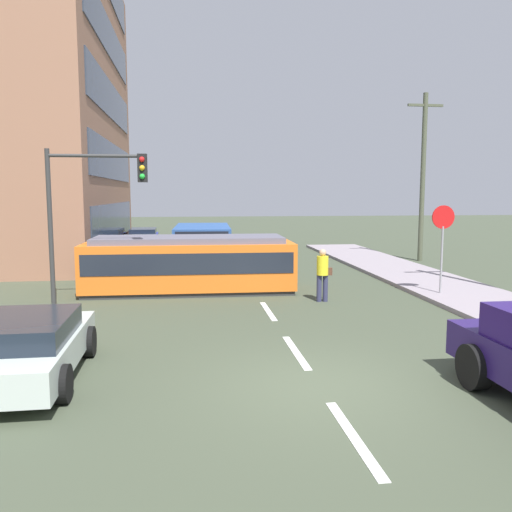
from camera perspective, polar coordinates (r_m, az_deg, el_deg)
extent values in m
plane|color=#3F4735|center=(19.21, -0.46, -3.39)|extent=(120.00, 120.00, 0.00)
cube|color=gray|center=(17.64, 23.81, -4.66)|extent=(3.20, 36.00, 0.14)
cube|color=silver|center=(7.90, 10.54, -18.73)|extent=(0.16, 2.40, 0.01)
cube|color=silver|center=(11.52, 4.36, -10.35)|extent=(0.16, 2.40, 0.01)
cube|color=silver|center=(15.32, 1.33, -5.99)|extent=(0.16, 2.40, 0.01)
cube|color=silver|center=(24.56, -1.97, -1.15)|extent=(0.16, 2.40, 0.01)
cube|color=silver|center=(30.49, -3.02, 0.39)|extent=(0.16, 2.40, 0.01)
cube|color=#2D3847|center=(29.84, -15.06, 3.72)|extent=(0.06, 14.27, 1.92)
cube|color=#2D3847|center=(29.85, -15.26, 9.86)|extent=(0.06, 14.27, 1.92)
cube|color=#2D3847|center=(30.20, -15.45, 15.93)|extent=(0.06, 14.27, 1.92)
cube|color=#2D3847|center=(30.89, -15.65, 21.79)|extent=(0.06, 14.27, 1.92)
cube|color=orange|center=(18.38, -7.24, -0.95)|extent=(7.20, 2.60, 1.57)
cube|color=#2D2D2D|center=(18.52, -7.20, -3.60)|extent=(7.05, 2.47, 0.15)
cube|color=slate|center=(18.28, -7.28, 1.80)|extent=(6.48, 2.21, 0.20)
cube|color=#1E232D|center=(18.36, -7.25, -0.37)|extent=(6.91, 2.63, 0.69)
cube|color=#2B5194|center=(24.90, -5.83, 1.45)|extent=(2.68, 5.31, 1.59)
cube|color=black|center=(22.33, -5.89, 1.46)|extent=(2.25, 0.20, 0.95)
cube|color=black|center=(24.88, -5.84, 2.11)|extent=(2.69, 4.53, 0.64)
cylinder|color=black|center=(23.31, -5.84, -0.51)|extent=(2.58, 0.99, 0.90)
cylinder|color=black|center=(26.63, -5.78, 0.40)|extent=(2.58, 0.99, 0.90)
cylinder|color=#2F304E|center=(16.69, 6.87, -3.51)|extent=(0.16, 0.16, 0.85)
cylinder|color=#2F304E|center=(16.74, 7.54, -3.49)|extent=(0.16, 0.16, 0.85)
cylinder|color=yellow|center=(16.61, 7.24, -1.04)|extent=(0.36, 0.36, 0.60)
sphere|color=tan|center=(16.56, 7.26, 0.37)|extent=(0.22, 0.22, 0.22)
cube|color=#503123|center=(16.74, 7.92, -1.68)|extent=(0.21, 0.11, 0.24)
cylinder|color=black|center=(10.07, 22.59, -11.05)|extent=(0.29, 0.80, 0.80)
cube|color=silver|center=(10.63, -23.78, -9.52)|extent=(1.89, 4.16, 0.55)
cube|color=black|center=(10.37, -24.13, -7.22)|extent=(1.72, 2.30, 0.40)
cylinder|color=black|center=(11.64, -17.69, -8.85)|extent=(0.23, 0.64, 0.64)
cylinder|color=black|center=(9.32, -20.26, -12.89)|extent=(0.23, 0.64, 0.64)
cube|color=silver|center=(22.62, -15.16, -0.77)|extent=(1.89, 4.53, 0.55)
cube|color=black|center=(22.42, -15.25, 0.39)|extent=(1.71, 2.51, 0.40)
cylinder|color=black|center=(24.10, -16.91, -0.84)|extent=(0.23, 0.64, 0.64)
cylinder|color=black|center=(23.89, -12.60, -0.77)|extent=(0.23, 0.64, 0.64)
cylinder|color=black|center=(21.45, -17.99, -1.79)|extent=(0.23, 0.64, 0.64)
cylinder|color=black|center=(21.22, -13.14, -1.72)|extent=(0.23, 0.64, 0.64)
cube|color=navy|center=(28.57, -12.55, 0.84)|extent=(1.93, 4.26, 0.55)
cube|color=black|center=(28.38, -12.59, 1.76)|extent=(1.74, 2.36, 0.40)
cylinder|color=black|center=(29.92, -14.13, 0.68)|extent=(0.24, 0.65, 0.64)
cylinder|color=black|center=(29.80, -10.63, 0.75)|extent=(0.24, 0.65, 0.64)
cylinder|color=black|center=(27.42, -14.61, 0.13)|extent=(0.24, 0.65, 0.64)
cylinder|color=black|center=(27.29, -10.79, 0.20)|extent=(0.24, 0.65, 0.64)
cube|color=#282F9A|center=(34.50, -12.12, 1.84)|extent=(1.85, 4.53, 0.55)
cube|color=black|center=(34.32, -12.16, 2.61)|extent=(1.66, 2.51, 0.40)
cylinder|color=black|center=(35.92, -13.37, 1.69)|extent=(0.24, 0.65, 0.64)
cylinder|color=black|center=(35.82, -10.60, 1.74)|extent=(0.24, 0.65, 0.64)
cylinder|color=black|center=(33.25, -13.75, 1.28)|extent=(0.24, 0.65, 0.64)
cylinder|color=black|center=(33.14, -10.75, 1.34)|extent=(0.24, 0.65, 0.64)
cylinder|color=gray|center=(18.22, 19.51, -0.39)|extent=(0.07, 0.07, 2.20)
cylinder|color=red|center=(18.11, 19.68, 4.00)|extent=(0.76, 0.04, 0.76)
cylinder|color=#333333|center=(16.74, -21.43, 2.75)|extent=(0.14, 0.14, 4.71)
cylinder|color=#333333|center=(16.47, -17.08, 10.36)|extent=(2.73, 0.10, 0.10)
cube|color=black|center=(16.28, -12.24, 9.32)|extent=(0.28, 0.24, 0.84)
sphere|color=red|center=(16.16, -12.30, 10.22)|extent=(0.16, 0.16, 0.16)
sphere|color=gold|center=(16.15, -12.28, 9.34)|extent=(0.16, 0.16, 0.16)
sphere|color=green|center=(16.14, -12.25, 8.45)|extent=(0.16, 0.16, 0.16)
cylinder|color=#4A503C|center=(27.76, 17.66, 8.04)|extent=(0.24, 0.24, 8.32)
cube|color=#4A503C|center=(28.08, 17.93, 15.32)|extent=(1.80, 0.12, 0.12)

